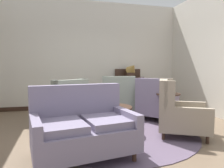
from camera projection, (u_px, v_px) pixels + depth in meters
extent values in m
plane|color=brown|center=(122.00, 137.00, 3.74)|extent=(8.49, 8.49, 0.00)
cube|color=silver|center=(93.00, 55.00, 6.53)|extent=(5.80, 0.08, 3.33)
cube|color=silver|center=(218.00, 52.00, 5.21)|extent=(0.08, 4.24, 3.33)
cube|color=#382319|center=(94.00, 105.00, 6.60)|extent=(5.64, 0.03, 0.12)
cylinder|color=#5B4C60|center=(118.00, 132.00, 4.03)|extent=(3.04, 3.04, 0.01)
cylinder|color=#382319|center=(110.00, 107.00, 3.93)|extent=(0.84, 0.84, 0.03)
cylinder|color=#382319|center=(110.00, 120.00, 3.94)|extent=(0.10, 0.10, 0.44)
cube|color=#382319|center=(121.00, 130.00, 4.04)|extent=(0.28, 0.09, 0.07)
cube|color=#382319|center=(104.00, 129.00, 4.14)|extent=(0.16, 0.28, 0.07)
cube|color=#382319|center=(107.00, 135.00, 3.75)|extent=(0.20, 0.27, 0.07)
cylinder|color=beige|center=(111.00, 106.00, 3.90)|extent=(0.09, 0.09, 0.02)
ellipsoid|color=beige|center=(111.00, 99.00, 3.89)|extent=(0.16, 0.16, 0.26)
cylinder|color=beige|center=(111.00, 90.00, 3.88)|extent=(0.06, 0.06, 0.09)
torus|color=beige|center=(111.00, 87.00, 3.87)|extent=(0.10, 0.10, 0.02)
cube|color=slate|center=(84.00, 138.00, 2.81)|extent=(1.48, 1.08, 0.32)
cube|color=slate|center=(77.00, 103.00, 3.11)|extent=(1.37, 0.36, 0.55)
cube|color=slate|center=(63.00, 126.00, 2.64)|extent=(0.65, 0.75, 0.10)
cube|color=slate|center=(106.00, 121.00, 2.88)|extent=(0.65, 0.75, 0.10)
cube|color=slate|center=(35.00, 126.00, 2.49)|extent=(0.23, 0.78, 0.18)
cube|color=slate|center=(127.00, 116.00, 3.01)|extent=(0.23, 0.78, 0.18)
cylinder|color=#382319|center=(134.00, 157.00, 2.75)|extent=(0.06, 0.06, 0.14)
cylinder|color=#382319|center=(38.00, 152.00, 2.92)|extent=(0.06, 0.06, 0.14)
cylinder|color=#382319|center=(112.00, 140.00, 3.39)|extent=(0.06, 0.06, 0.14)
cube|color=slate|center=(157.00, 108.00, 5.02)|extent=(1.13, 1.12, 0.27)
cube|color=slate|center=(151.00, 92.00, 4.71)|extent=(0.59, 0.70, 0.61)
cube|color=slate|center=(167.00, 89.00, 4.58)|extent=(0.22, 0.20, 0.46)
cube|color=slate|center=(140.00, 87.00, 4.98)|extent=(0.22, 0.20, 0.46)
cube|color=slate|center=(172.00, 99.00, 4.84)|extent=(0.63, 0.53, 0.22)
cube|color=slate|center=(146.00, 97.00, 5.24)|extent=(0.63, 0.53, 0.22)
cylinder|color=#382319|center=(175.00, 116.00, 5.12)|extent=(0.06, 0.06, 0.14)
cylinder|color=#382319|center=(152.00, 113.00, 5.49)|extent=(0.06, 0.06, 0.14)
cylinder|color=#382319|center=(164.00, 121.00, 4.58)|extent=(0.06, 0.06, 0.14)
cylinder|color=#382319|center=(139.00, 117.00, 4.96)|extent=(0.06, 0.06, 0.14)
cube|color=gray|center=(62.00, 112.00, 4.61)|extent=(1.17, 1.19, 0.27)
cube|color=gray|center=(72.00, 94.00, 4.33)|extent=(0.73, 0.57, 0.60)
cube|color=gray|center=(82.00, 89.00, 4.65)|extent=(0.20, 0.22, 0.45)
cube|color=gray|center=(56.00, 91.00, 4.12)|extent=(0.20, 0.22, 0.45)
cube|color=gray|center=(73.00, 99.00, 4.89)|extent=(0.54, 0.71, 0.19)
cube|color=gray|center=(47.00, 103.00, 4.36)|extent=(0.54, 0.71, 0.19)
cylinder|color=#382319|center=(64.00, 116.00, 5.10)|extent=(0.06, 0.06, 0.14)
cylinder|color=#382319|center=(40.00, 121.00, 4.62)|extent=(0.06, 0.06, 0.14)
cylinder|color=#382319|center=(84.00, 121.00, 4.63)|extent=(0.06, 0.06, 0.14)
cylinder|color=#382319|center=(60.00, 127.00, 4.14)|extent=(0.06, 0.06, 0.14)
cube|color=gray|center=(119.00, 103.00, 5.61)|extent=(1.06, 1.12, 0.30)
cube|color=gray|center=(119.00, 88.00, 5.19)|extent=(0.82, 0.38, 0.61)
cube|color=gray|center=(133.00, 85.00, 5.26)|extent=(0.16, 0.22, 0.46)
cube|color=gray|center=(105.00, 85.00, 5.30)|extent=(0.16, 0.22, 0.46)
cube|color=gray|center=(132.00, 94.00, 5.63)|extent=(0.34, 0.81, 0.22)
cube|color=gray|center=(106.00, 94.00, 5.66)|extent=(0.34, 0.81, 0.22)
cylinder|color=#382319|center=(131.00, 109.00, 5.99)|extent=(0.06, 0.06, 0.14)
cylinder|color=#382319|center=(108.00, 109.00, 6.02)|extent=(0.06, 0.06, 0.14)
cylinder|color=#382319|center=(132.00, 115.00, 5.24)|extent=(0.06, 0.06, 0.14)
cylinder|color=#382319|center=(106.00, 114.00, 5.27)|extent=(0.06, 0.06, 0.14)
cube|color=gray|center=(183.00, 122.00, 3.77)|extent=(1.13, 1.08, 0.26)
cube|color=gray|center=(163.00, 97.00, 3.83)|extent=(0.49, 0.74, 0.64)
cube|color=gray|center=(169.00, 95.00, 3.48)|extent=(0.22, 0.18, 0.48)
cube|color=gray|center=(168.00, 91.00, 4.12)|extent=(0.22, 0.18, 0.48)
cube|color=gray|center=(189.00, 113.00, 3.43)|extent=(0.73, 0.46, 0.19)
cube|color=gray|center=(185.00, 106.00, 4.07)|extent=(0.73, 0.46, 0.19)
cylinder|color=#382319|center=(207.00, 139.00, 3.42)|extent=(0.06, 0.06, 0.14)
cylinder|color=#382319|center=(201.00, 129.00, 4.00)|extent=(0.06, 0.06, 0.14)
cylinder|color=#382319|center=(163.00, 136.00, 3.58)|extent=(0.06, 0.06, 0.14)
cylinder|color=#382319|center=(163.00, 127.00, 4.16)|extent=(0.06, 0.06, 0.14)
cylinder|color=#382319|center=(168.00, 94.00, 4.54)|extent=(0.52, 0.52, 0.03)
cylinder|color=#382319|center=(168.00, 110.00, 4.56)|extent=(0.07, 0.07, 0.66)
cylinder|color=#382319|center=(168.00, 123.00, 4.59)|extent=(0.34, 0.34, 0.04)
cube|color=#382319|center=(129.00, 90.00, 6.61)|extent=(0.86, 0.37, 0.87)
cube|color=#382319|center=(128.00, 73.00, 6.73)|extent=(0.86, 0.04, 0.25)
cube|color=#382319|center=(119.00, 107.00, 6.42)|extent=(0.06, 0.06, 0.10)
cube|color=#382319|center=(142.00, 106.00, 6.62)|extent=(0.06, 0.06, 0.10)
cube|color=#382319|center=(117.00, 105.00, 6.69)|extent=(0.06, 0.06, 0.10)
cube|color=#382319|center=(139.00, 104.00, 6.88)|extent=(0.06, 0.06, 0.10)
cube|color=#382319|center=(130.00, 75.00, 6.56)|extent=(0.24, 0.24, 0.14)
cone|color=#B28942|center=(132.00, 68.00, 6.48)|extent=(0.38, 0.47, 0.43)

